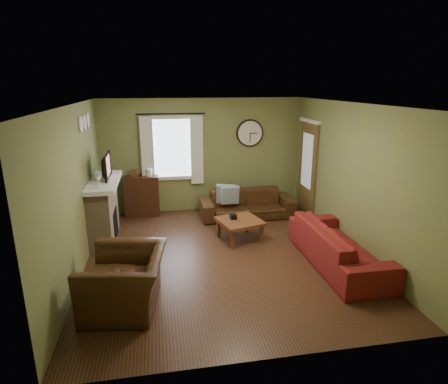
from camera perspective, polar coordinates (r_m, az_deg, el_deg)
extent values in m
cube|color=#432718|center=(6.65, -0.24, -9.73)|extent=(4.60, 5.20, 0.00)
cube|color=white|center=(5.98, -0.27, 13.27)|extent=(4.60, 5.20, 0.00)
cube|color=olive|center=(6.23, -21.57, 0.09)|extent=(0.00, 5.20, 2.60)
cube|color=olive|center=(6.95, 18.77, 1.97)|extent=(0.00, 5.20, 2.60)
cube|color=olive|center=(8.70, -3.25, 5.55)|extent=(4.60, 0.00, 2.60)
cube|color=olive|center=(3.80, 6.66, -8.95)|extent=(4.60, 0.00, 2.60)
cube|color=tan|center=(7.50, -17.88, -2.93)|extent=(0.40, 1.40, 1.10)
cube|color=black|center=(7.55, -16.29, -4.66)|extent=(0.04, 0.60, 0.55)
cube|color=white|center=(7.33, -18.05, 1.45)|extent=(0.58, 1.60, 0.08)
imported|color=black|center=(7.42, -17.89, 3.34)|extent=(0.08, 0.60, 0.35)
cube|color=#994C3F|center=(7.40, -17.32, 3.80)|extent=(0.02, 0.62, 0.36)
cylinder|color=white|center=(6.83, -21.00, 9.64)|extent=(0.28, 0.28, 0.03)
cylinder|color=white|center=(7.17, -20.51, 9.95)|extent=(0.28, 0.28, 0.03)
cylinder|color=white|center=(7.52, -20.07, 10.24)|extent=(0.28, 0.28, 0.03)
cylinder|color=black|center=(8.39, -8.09, 11.71)|extent=(0.03, 0.03, 1.50)
cube|color=white|center=(8.49, -11.60, 6.01)|extent=(0.28, 0.04, 1.55)
cube|color=white|center=(8.54, -4.17, 6.35)|extent=(0.28, 0.04, 1.55)
cube|color=brown|center=(8.61, 12.61, 3.38)|extent=(0.05, 0.90, 2.10)
imported|color=brown|center=(8.73, -12.10, 2.98)|extent=(0.26, 0.29, 0.02)
imported|color=#38210F|center=(8.43, 3.54, -1.80)|extent=(2.09, 0.82, 0.61)
cube|color=gray|center=(8.21, 0.92, -0.46)|extent=(0.39, 0.12, 0.39)
cube|color=gray|center=(8.29, 0.33, -0.30)|extent=(0.44, 0.26, 0.42)
imported|color=maroon|center=(6.52, 16.99, -7.79)|extent=(0.89, 2.28, 0.67)
imported|color=#38210F|center=(5.29, -14.79, -12.92)|extent=(1.19, 1.31, 0.76)
cube|color=black|center=(7.20, 1.38, -4.17)|extent=(0.13, 0.13, 0.09)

